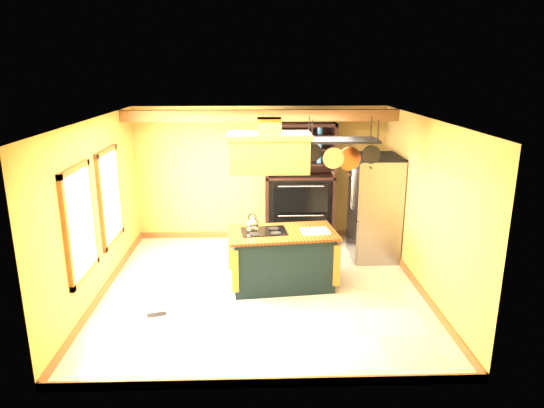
{
  "coord_description": "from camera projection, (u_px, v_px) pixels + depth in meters",
  "views": [
    {
      "loc": [
        -0.08,
        -7.1,
        3.42
      ],
      "look_at": [
        0.16,
        0.3,
        1.33
      ],
      "focal_mm": 32.0,
      "sensor_mm": 36.0,
      "label": 1
    }
  ],
  "objects": [
    {
      "name": "pot_rack",
      "position": [
        342.0,
        146.0,
        7.32
      ],
      "size": [
        1.14,
        0.54,
        0.82
      ],
      "color": "black",
      "rests_on": "ceiling"
    },
    {
      "name": "wall_left",
      "position": [
        97.0,
        210.0,
        7.32
      ],
      "size": [
        0.02,
        5.0,
        2.7
      ],
      "primitive_type": "cube",
      "color": "tan",
      "rests_on": "floor"
    },
    {
      "name": "ceiling_beam",
      "position": [
        260.0,
        116.0,
        8.7
      ],
      "size": [
        5.0,
        0.15,
        0.2
      ],
      "primitive_type": "cube",
      "color": "brown",
      "rests_on": "ceiling"
    },
    {
      "name": "range_hood",
      "position": [
        269.0,
        150.0,
        7.29
      ],
      "size": [
        1.25,
        0.71,
        0.8
      ],
      "color": "#B7782D",
      "rests_on": "ceiling"
    },
    {
      "name": "wall_right",
      "position": [
        424.0,
        207.0,
        7.48
      ],
      "size": [
        0.02,
        5.0,
        2.7
      ],
      "primitive_type": "cube",
      "color": "tan",
      "rests_on": "floor"
    },
    {
      "name": "window_near",
      "position": [
        80.0,
        223.0,
        6.54
      ],
      "size": [
        0.06,
        1.06,
        1.56
      ],
      "color": "brown",
      "rests_on": "wall_left"
    },
    {
      "name": "refrigerator",
      "position": [
        374.0,
        209.0,
        8.88
      ],
      "size": [
        0.81,
        0.96,
        1.87
      ],
      "color": "gray",
      "rests_on": "floor"
    },
    {
      "name": "window_far",
      "position": [
        110.0,
        196.0,
        7.88
      ],
      "size": [
        0.06,
        1.06,
        1.56
      ],
      "color": "brown",
      "rests_on": "wall_left"
    },
    {
      "name": "ceiling",
      "position": [
        261.0,
        119.0,
        7.03
      ],
      "size": [
        5.0,
        5.0,
        0.0
      ],
      "primitive_type": "plane",
      "rotation": [
        3.14,
        0.0,
        0.0
      ],
      "color": "white",
      "rests_on": "wall_back"
    },
    {
      "name": "floor_register",
      "position": [
        157.0,
        314.0,
        6.95
      ],
      "size": [
        0.3,
        0.18,
        0.01
      ],
      "primitive_type": "cube",
      "rotation": [
        0.0,
        0.0,
        0.24
      ],
      "color": "black",
      "rests_on": "floor"
    },
    {
      "name": "hutch",
      "position": [
        299.0,
        197.0,
        9.69
      ],
      "size": [
        1.36,
        0.62,
        2.41
      ],
      "color": "black",
      "rests_on": "floor"
    },
    {
      "name": "floor",
      "position": [
        262.0,
        289.0,
        7.76
      ],
      "size": [
        5.0,
        5.0,
        0.0
      ],
      "primitive_type": "plane",
      "color": "beige",
      "rests_on": "ground"
    },
    {
      "name": "kitchen_island",
      "position": [
        282.0,
        258.0,
        7.77
      ],
      "size": [
        1.79,
        1.13,
        1.11
      ],
      "rotation": [
        0.0,
        0.0,
        0.11
      ],
      "color": "black",
      "rests_on": "floor"
    },
    {
      "name": "wall_back",
      "position": [
        260.0,
        174.0,
        9.8
      ],
      "size": [
        5.0,
        0.02,
        2.7
      ],
      "primitive_type": "cube",
      "color": "tan",
      "rests_on": "floor"
    },
    {
      "name": "wall_front",
      "position": [
        265.0,
        276.0,
        4.99
      ],
      "size": [
        5.0,
        0.02,
        2.7
      ],
      "primitive_type": "cube",
      "color": "tan",
      "rests_on": "floor"
    }
  ]
}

